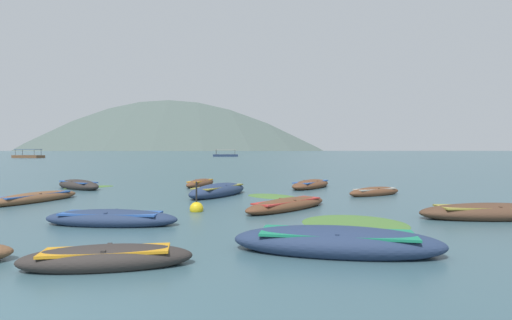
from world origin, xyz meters
TOP-DOWN VIEW (x-y plane):
  - ground_plane at (0.00, 1500.00)m, footprint 6000.00×6000.00m
  - mountain_1 at (-944.30, 1630.57)m, footprint 1074.86×1074.86m
  - mountain_2 at (-213.92, 1386.02)m, footprint 1134.01×1134.01m
  - rowboat_0 at (4.72, 3.41)m, footprint 4.45×2.13m
  - rowboat_1 at (6.29, 16.74)m, footprint 3.17×3.86m
  - rowboat_2 at (4.26, 9.11)m, footprint 3.64×3.70m
  - rowboat_3 at (-5.78, 11.19)m, footprint 2.38×4.04m
  - rowboat_4 at (10.34, 7.19)m, footprint 4.49×1.29m
  - rowboat_5 at (0.02, 17.85)m, footprint 1.80×3.34m
  - rowboat_7 at (-6.41, 16.42)m, footprint 3.59×3.21m
  - rowboat_8 at (-0.96, 6.40)m, footprint 3.88×1.42m
  - rowboat_9 at (0.39, 2.50)m, footprint 3.13×1.32m
  - rowboat_10 at (1.47, 13.17)m, footprint 3.12×4.26m
  - rowboat_12 at (8.71, 13.23)m, footprint 3.07×2.21m
  - ferry_0 at (-5.30, 118.50)m, footprint 8.14×3.63m
  - ferry_1 at (-56.95, 98.50)m, footprint 9.10×5.44m
  - mooring_buoy at (1.11, 8.67)m, footprint 0.47×0.47m
  - weed_patch_0 at (5.92, 6.46)m, footprint 4.00×3.91m
  - weed_patch_1 at (3.91, 12.81)m, footprint 2.92×2.82m
  - weed_patch_2 at (-6.13, 17.16)m, footprint 2.75×2.48m

SIDE VIEW (x-z plane):
  - ground_plane at x=0.00m, z-range 0.00..0.00m
  - weed_patch_0 at x=5.92m, z-range -0.07..0.07m
  - weed_patch_1 at x=3.91m, z-range -0.07..0.07m
  - weed_patch_2 at x=-6.13m, z-range -0.07..0.07m
  - mooring_buoy at x=1.11m, z-range -0.47..0.69m
  - rowboat_12 at x=8.71m, z-range -0.09..0.40m
  - rowboat_3 at x=-5.78m, z-range -0.09..0.40m
  - rowboat_2 at x=4.26m, z-range -0.09..0.41m
  - rowboat_9 at x=0.39m, z-range -0.09..0.41m
  - rowboat_5 at x=0.02m, z-range -0.10..0.43m
  - rowboat_8 at x=-0.96m, z-range -0.10..0.44m
  - rowboat_1 at x=6.29m, z-range -0.11..0.47m
  - rowboat_4 at x=10.34m, z-range -0.11..0.49m
  - rowboat_7 at x=-6.41m, z-range -0.12..0.51m
  - rowboat_0 at x=4.72m, z-range -0.13..0.55m
  - rowboat_10 at x=1.47m, z-range -0.13..0.58m
  - ferry_0 at x=-5.30m, z-range -0.82..1.71m
  - ferry_1 at x=-56.95m, z-range -0.82..1.71m
  - mountain_1 at x=-944.30m, z-range 0.00..326.52m
  - mountain_2 at x=-213.92m, z-range 0.00..413.99m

